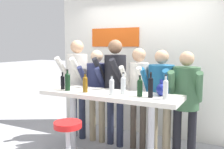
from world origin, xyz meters
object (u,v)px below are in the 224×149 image
person_right (186,94)px  wine_bottle_7 (67,81)px  bar_stool (68,143)px  person_far_left (77,78)px  person_center_right (161,91)px  person_center (138,87)px  wine_bottle_1 (85,83)px  wine_bottle_3 (140,87)px  decorative_vase (161,89)px  person_center_left (115,81)px  person_left (97,86)px  wine_bottle_4 (166,88)px  wine_bottle_6 (112,86)px  wine_bottle_2 (123,84)px  wine_bottle_0 (151,86)px  tasting_table (109,104)px  wine_bottle_5 (63,81)px

person_right → wine_bottle_7: person_right is taller
bar_stool → person_far_left: 1.64m
bar_stool → person_center_right: size_ratio=0.47×
person_center → person_center_right: person_center is taller
wine_bottle_1 → wine_bottle_3: (0.80, 0.08, 0.00)m
person_far_left → wine_bottle_1: bearing=-41.3°
wine_bottle_7 → decorative_vase: bearing=9.9°
person_center_left → person_left: bearing=-173.4°
wine_bottle_3 → wine_bottle_4: 0.35m
wine_bottle_4 → wine_bottle_6: 0.72m
person_right → wine_bottle_2: size_ratio=5.34×
wine_bottle_0 → wine_bottle_6: bearing=-170.4°
tasting_table → person_center_right: size_ratio=1.25×
person_center → wine_bottle_3: (0.27, -0.64, 0.12)m
wine_bottle_1 → wine_bottle_0: bearing=4.5°
wine_bottle_2 → wine_bottle_5: 0.99m
wine_bottle_0 → decorative_vase: wine_bottle_0 is taller
wine_bottle_1 → wine_bottle_7: (-0.31, -0.00, 0.02)m
person_left → person_right: size_ratio=1.00×
person_left → person_center: (0.77, 0.00, 0.04)m
wine_bottle_3 → wine_bottle_6: size_ratio=1.03×
tasting_table → wine_bottle_7: wine_bottle_7 is taller
person_center_right → wine_bottle_7: (-1.21, -0.71, 0.17)m
tasting_table → person_center_right: (0.58, 0.59, 0.14)m
wine_bottle_4 → person_center_right: bearing=110.9°
wine_bottle_7 → wine_bottle_3: bearing=4.0°
wine_bottle_5 → wine_bottle_6: 0.88m
person_center_left → wine_bottle_6: 0.78m
person_center → person_center_right: size_ratio=1.02×
bar_stool → wine_bottle_6: size_ratio=2.85×
person_left → wine_bottle_7: person_left is taller
person_center → wine_bottle_3: bearing=-62.8°
wine_bottle_1 → wine_bottle_6: wine_bottle_1 is taller
wine_bottle_3 → wine_bottle_7: bearing=-176.0°
person_left → person_center_right: person_center_right is taller
wine_bottle_3 → wine_bottle_6: (-0.37, -0.09, -0.00)m
person_left → wine_bottle_1: person_left is taller
bar_stool → wine_bottle_5: bearing=131.9°
person_right → wine_bottle_6: size_ratio=5.96×
person_far_left → person_center_left: bearing=5.4°
person_center → bar_stool: bearing=-102.5°
person_right → wine_bottle_1: person_right is taller
person_center_left → person_center_right: bearing=9.8°
wine_bottle_3 → decorative_vase: wine_bottle_3 is taller
person_far_left → decorative_vase: (1.69, -0.48, 0.00)m
wine_bottle_5 → wine_bottle_7: wine_bottle_7 is taller
person_right → wine_bottle_3: bearing=-135.2°
wine_bottle_4 → person_center: bearing=133.1°
wine_bottle_0 → wine_bottle_4: bearing=-4.9°
bar_stool → person_center_right: (0.76, 1.31, 0.49)m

